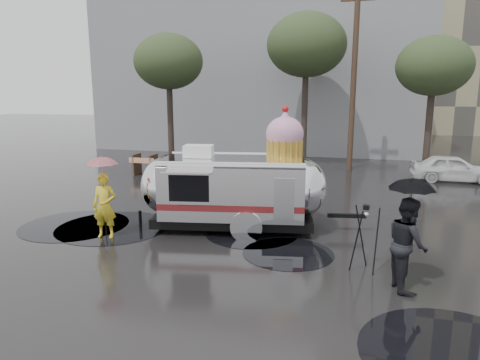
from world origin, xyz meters
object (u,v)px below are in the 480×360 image
(person_right, at_px, (407,244))
(tripod, at_px, (365,232))
(person_left, at_px, (105,206))
(airstream_trailer, at_px, (236,186))

(person_right, bearing_deg, tripod, 35.96)
(person_right, distance_m, tripod, 1.06)
(person_left, distance_m, tripod, 6.83)
(airstream_trailer, distance_m, tripod, 4.21)
(airstream_trailer, xyz_separation_m, person_left, (-3.26, -1.68, -0.38))
(airstream_trailer, xyz_separation_m, tripod, (3.55, -2.23, -0.37))
(airstream_trailer, height_order, person_left, airstream_trailer)
(airstream_trailer, height_order, person_right, airstream_trailer)
(person_right, height_order, tripod, person_right)
(person_right, relative_size, tripod, 1.25)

